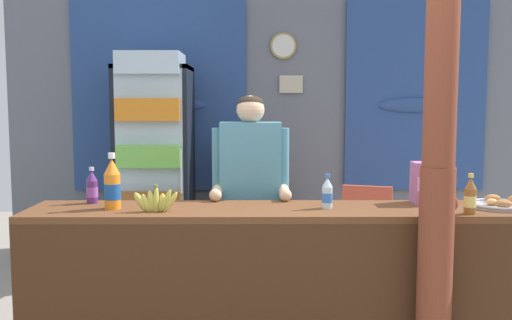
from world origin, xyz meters
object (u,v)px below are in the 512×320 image
Objects in this scene: stall_counter at (276,272)px; shopkeeper at (251,183)px; timber_post at (438,177)px; soda_bottle_orange_soda at (112,185)px; soda_bottle_grape_soda at (92,188)px; soda_bottle_water at (327,194)px; soda_bottle_iced_tea at (470,197)px; bottle_shelf_rack at (247,196)px; plastic_lawn_chair at (368,226)px; snack_box_wafer at (428,183)px; pastry_tray at (500,204)px; banana_bunch at (156,201)px; drink_fridge at (154,152)px.

stall_counter is 1.84× the size of shopkeeper.
shopkeeper is (-1.00, 0.88, -0.15)m from timber_post.
stall_counter is 8.84× the size of soda_bottle_orange_soda.
soda_bottle_water is (1.45, -0.18, -0.01)m from soda_bottle_grape_soda.
soda_bottle_grape_soda is at bearing 170.80° from soda_bottle_iced_tea.
shopkeeper is at bearing 131.95° from soda_bottle_water.
soda_bottle_grape_soda is 1.11× the size of soda_bottle_water.
bottle_shelf_rack reaches higher than plastic_lawn_chair.
soda_bottle_water is (0.46, -0.51, 0.00)m from shopkeeper.
shopkeeper is at bearing 138.64° from timber_post.
snack_box_wafer is at bearing 5.47° from soda_bottle_orange_soda.
timber_post is 7.16× the size of pastry_tray.
soda_bottle_iced_tea is (0.22, -1.69, 0.53)m from plastic_lawn_chair.
snack_box_wafer is at bearing 9.42° from banana_bunch.
banana_bunch is (-0.55, -0.61, -0.02)m from shopkeeper.
soda_bottle_water is at bearing 5.75° from banana_bunch.
snack_box_wafer is at bearing -61.05° from bottle_shelf_rack.
timber_post is (0.85, -0.27, 0.60)m from stall_counter.
soda_bottle_grape_soda reaches higher than soda_bottle_water.
soda_bottle_grape_soda reaches higher than plastic_lawn_chair.
stall_counter is at bearing -5.28° from soda_bottle_orange_soda.
soda_bottle_iced_tea is at bearing -82.51° from plastic_lawn_chair.
bottle_shelf_rack is 4.72× the size of snack_box_wafer.
stall_counter is 1.83m from plastic_lawn_chair.
drink_fridge is 8.82× the size of soda_bottle_grape_soda.
soda_bottle_iced_tea is at bearing -4.74° from soda_bottle_orange_soda.
snack_box_wafer reaches higher than pastry_tray.
timber_post is 0.56m from snack_box_wafer.
bottle_shelf_rack is 2.79m from soda_bottle_iced_tea.
snack_box_wafer is at bearing 14.91° from soda_bottle_water.
soda_bottle_water is at bearing -179.29° from pastry_tray.
timber_post is at bearing -11.08° from soda_bottle_orange_soda.
pastry_tray is (0.48, -1.49, 0.46)m from plastic_lawn_chair.
shopkeeper is 1.16m from snack_box_wafer.
soda_bottle_grape_soda is (-1.99, 0.55, -0.14)m from timber_post.
bottle_shelf_rack is (-0.19, 2.36, 0.06)m from stall_counter.
soda_bottle_orange_soda is 1.44× the size of soda_bottle_iced_tea.
snack_box_wafer reaches higher than plastic_lawn_chair.
soda_bottle_water is 1.04m from pastry_tray.
bottle_shelf_rack reaches higher than pastry_tray.
soda_bottle_grape_soda is at bearing 147.73° from banana_bunch.
soda_bottle_iced_tea is 1.12× the size of soda_bottle_water.
stall_counter is at bearing -13.81° from soda_bottle_grape_soda.
snack_box_wafer is (0.12, 0.54, -0.11)m from timber_post.
pastry_tray is at bearing -3.85° from soda_bottle_grape_soda.
shopkeeper is at bearing 32.55° from soda_bottle_orange_soda.
bottle_shelf_rack is at bearing 65.57° from soda_bottle_grape_soda.
banana_bunch is (-1.54, 0.26, -0.18)m from timber_post.
stall_counter is 2.37m from bottle_shelf_rack.
soda_bottle_iced_tea is 0.33m from pastry_tray.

